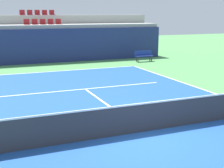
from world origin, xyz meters
The scene contains 12 objects.
ground_plane centered at (0.00, 0.00, 0.00)m, with size 80.00×80.00×0.00m, color #4C8C4C.
court_surface centered at (0.00, 0.00, 0.01)m, with size 11.00×24.00×0.01m, color #1E4C99.
baseline_far centered at (0.00, 11.95, 0.01)m, with size 11.00×0.10×0.00m, color white.
service_line_far centered at (0.00, 6.40, 0.01)m, with size 8.26×0.10×0.00m, color white.
centre_service_line centered at (0.00, 3.20, 0.01)m, with size 0.10×6.40×0.00m, color white.
back_wall centered at (0.00, 15.89, 1.30)m, with size 19.36×0.30×2.60m, color navy.
stands_tier_lower centered at (0.00, 17.24, 1.44)m, with size 19.36×2.40×2.88m, color #9E9E99.
stands_tier_upper centered at (0.00, 19.64, 1.80)m, with size 19.36×2.40×3.60m, color #9E9E99.
seating_row_lower centered at (0.00, 17.34, 3.00)m, with size 2.96×0.44×0.44m.
seating_row_upper centered at (0.00, 19.74, 3.73)m, with size 2.96×0.44×0.44m.
tennis_net centered at (0.00, 0.00, 0.51)m, with size 11.08×0.08×1.07m.
player_bench centered at (7.18, 13.73, 0.51)m, with size 1.50×0.40×0.85m.
Camera 1 is at (-4.67, -8.62, 3.75)m, focal length 51.18 mm.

